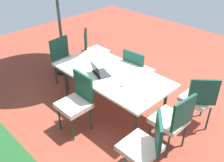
# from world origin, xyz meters

# --- Properties ---
(ground_plane) EXTENTS (10.00, 10.00, 0.02)m
(ground_plane) POSITION_xyz_m (0.00, 0.00, -0.01)
(ground_plane) COLOR brown
(dining_table) EXTENTS (2.03, 1.05, 0.76)m
(dining_table) POSITION_xyz_m (0.00, 0.00, 0.71)
(dining_table) COLOR silver
(dining_table) RESTS_ON ground_plane
(chair_north) EXTENTS (0.46, 0.46, 0.98)m
(chair_north) POSITION_xyz_m (0.05, 0.74, 0.55)
(chair_north) COLOR beige
(chair_north) RESTS_ON ground_plane
(chair_south) EXTENTS (0.47, 0.48, 0.98)m
(chair_south) POSITION_xyz_m (0.01, -0.68, 0.55)
(chair_south) COLOR beige
(chair_south) RESTS_ON ground_plane
(chair_northwest) EXTENTS (0.59, 0.58, 0.98)m
(chair_northwest) POSITION_xyz_m (-1.30, 0.71, 0.55)
(chair_northwest) COLOR beige
(chair_northwest) RESTS_ON ground_plane
(chair_southwest) EXTENTS (0.59, 0.59, 0.98)m
(chair_southwest) POSITION_xyz_m (-1.27, -0.69, 0.55)
(chair_southwest) COLOR beige
(chair_southwest) RESTS_ON ground_plane
(chair_east) EXTENTS (0.48, 0.47, 0.98)m
(chair_east) POSITION_xyz_m (1.33, 0.03, 0.55)
(chair_east) COLOR beige
(chair_east) RESTS_ON ground_plane
(chair_southeast) EXTENTS (0.59, 0.59, 0.98)m
(chair_southeast) POSITION_xyz_m (1.30, -0.70, 0.55)
(chair_southeast) COLOR beige
(chair_southeast) RESTS_ON ground_plane
(chair_west) EXTENTS (0.48, 0.47, 0.98)m
(chair_west) POSITION_xyz_m (-1.27, 0.04, 0.55)
(chair_west) COLOR beige
(chair_west) RESTS_ON ground_plane
(laptop) EXTENTS (0.38, 0.33, 0.21)m
(laptop) POSITION_xyz_m (0.12, 0.18, 0.81)
(laptop) COLOR #2D2D33
(laptop) RESTS_ON dining_table
(cup) EXTENTS (0.08, 0.08, 0.09)m
(cup) POSITION_xyz_m (-0.41, 0.15, 0.81)
(cup) COLOR white
(cup) RESTS_ON dining_table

